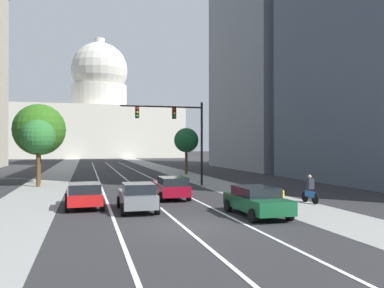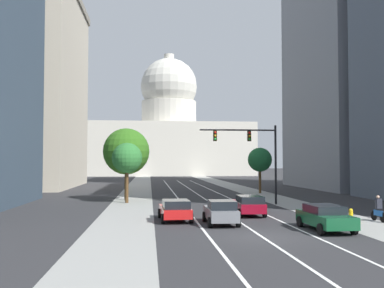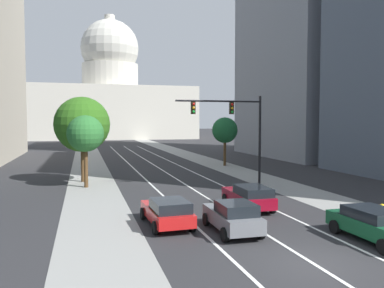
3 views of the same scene
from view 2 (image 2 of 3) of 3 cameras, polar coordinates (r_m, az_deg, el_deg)
The scene contains 19 objects.
ground_plane at distance 62.89m, azimuth -0.25°, elevation -5.93°, with size 400.00×400.00×0.00m, color #2B2B2D.
sidewalk_left at distance 57.65m, azimuth -7.26°, elevation -6.23°, with size 3.92×130.00×0.01m, color gray.
sidewalk_right at distance 59.16m, azimuth 7.50°, elevation -6.13°, with size 3.92×130.00×0.01m, color gray.
lane_stripe_left at distance 47.76m, azimuth -1.89°, elevation -7.05°, with size 0.16×90.00×0.01m, color white.
lane_stripe_center at distance 48.02m, azimuth 1.44°, elevation -7.03°, with size 0.16×90.00×0.01m, color white.
lane_stripe_right at distance 48.43m, azimuth 4.72°, elevation -6.98°, with size 0.16×90.00×0.01m, color white.
office_tower_far_left at distance 73.94m, azimuth -21.74°, elevation 6.79°, with size 18.39×25.92×30.85m.
office_tower_far_right at distance 73.89m, azimuth 21.94°, elevation 13.78°, with size 20.35×23.58×48.43m.
capitol_building at distance 131.09m, azimuth -3.04°, elevation 1.32°, with size 48.52×23.46×36.47m.
car_green at distance 26.37m, azimuth 17.00°, elevation -9.10°, with size 2.13×4.60×1.44m.
car_red at distance 29.30m, azimuth -2.22°, elevation -8.55°, with size 2.19×4.48×1.43m.
car_crimson at distance 32.51m, azimuth 7.37°, elevation -7.87°, with size 2.11×4.63×1.48m.
car_gray at distance 27.66m, azimuth 3.80°, elevation -8.85°, with size 1.96×4.12×1.53m.
traffic_signal_mast at distance 40.72m, azimuth 7.98°, elevation -0.47°, with size 7.22×0.39×7.33m.
fire_hydrant at distance 30.26m, azimuth 20.07°, elevation -8.76°, with size 0.26×0.35×0.91m.
cyclist at distance 31.39m, azimuth 23.19°, elevation -7.77°, with size 0.37×1.70×1.72m.
street_tree_far_right at distance 55.37m, azimuth 8.86°, elevation -2.07°, with size 3.02×3.02×5.72m.
street_tree_mid_left at distance 45.32m, azimuth -8.60°, elevation -0.97°, with size 4.77×4.77×7.39m.
street_tree_near_left at distance 42.21m, azimuth -8.49°, elevation -1.86°, with size 2.90×2.90×5.76m.
Camera 2 is at (-5.88, -22.50, 3.91)m, focal length 40.79 mm.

